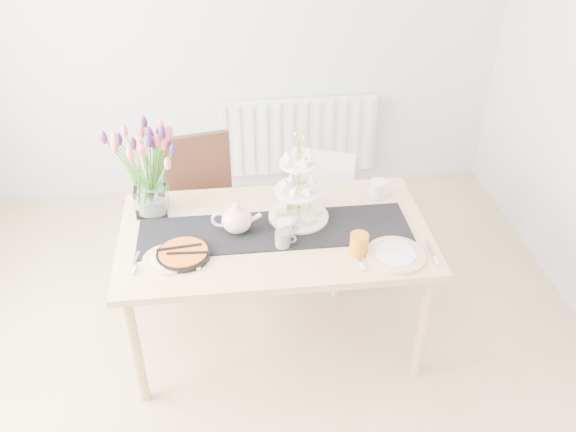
{
  "coord_description": "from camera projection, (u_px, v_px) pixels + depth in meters",
  "views": [
    {
      "loc": [
        -0.05,
        -1.97,
        2.61
      ],
      "look_at": [
        0.24,
        0.52,
        0.87
      ],
      "focal_mm": 38.0,
      "sensor_mm": 36.0,
      "label": 1
    }
  ],
  "objects": [
    {
      "name": "dining_table",
      "position": [
        275.0,
        243.0,
        3.2
      ],
      "size": [
        1.6,
        0.9,
        0.75
      ],
      "color": "tan",
      "rests_on": "ground"
    },
    {
      "name": "plate_right",
      "position": [
        396.0,
        255.0,
        2.98
      ],
      "size": [
        0.3,
        0.3,
        0.02
      ],
      "primitive_type": "cylinder",
      "rotation": [
        0.0,
        0.0,
        -0.02
      ],
      "color": "silver",
      "rests_on": "dining_table"
    },
    {
      "name": "plate_left",
      "position": [
        167.0,
        259.0,
        2.95
      ],
      "size": [
        0.27,
        0.27,
        0.01
      ],
      "primitive_type": "cylinder",
      "rotation": [
        0.0,
        0.0,
        -0.15
      ],
      "color": "white",
      "rests_on": "dining_table"
    },
    {
      "name": "mug_grey",
      "position": [
        283.0,
        239.0,
        3.02
      ],
      "size": [
        0.08,
        0.08,
        0.09
      ],
      "primitive_type": "cylinder",
      "rotation": [
        0.0,
        0.0,
        -0.09
      ],
      "color": "slate",
      "rests_on": "dining_table"
    },
    {
      "name": "tulip_vase",
      "position": [
        145.0,
        157.0,
        3.11
      ],
      "size": [
        0.61,
        0.61,
        0.52
      ],
      "rotation": [
        0.0,
        0.0,
        -0.23
      ],
      "color": "silver",
      "rests_on": "dining_table"
    },
    {
      "name": "mug_orange",
      "position": [
        359.0,
        244.0,
        2.97
      ],
      "size": [
        0.13,
        0.13,
        0.11
      ],
      "primitive_type": "cylinder",
      "rotation": [
        0.0,
        0.0,
        0.78
      ],
      "color": "orange",
      "rests_on": "dining_table"
    },
    {
      "name": "room_shell",
      "position": [
        242.0,
        205.0,
        2.36
      ],
      "size": [
        4.5,
        4.5,
        4.5
      ],
      "color": "tan",
      "rests_on": "ground"
    },
    {
      "name": "chair_white",
      "position": [
        318.0,
        208.0,
        3.83
      ],
      "size": [
        0.53,
        0.53,
        0.82
      ],
      "rotation": [
        0.0,
        0.0,
        -0.39
      ],
      "color": "silver",
      "rests_on": "ground"
    },
    {
      "name": "cake_stand",
      "position": [
        299.0,
        198.0,
        3.17
      ],
      "size": [
        0.32,
        0.32,
        0.47
      ],
      "rotation": [
        0.0,
        0.0,
        -0.16
      ],
      "color": "gold",
      "rests_on": "dining_table"
    },
    {
      "name": "radiator",
      "position": [
        297.0,
        136.0,
        4.68
      ],
      "size": [
        1.2,
        0.08,
        0.6
      ],
      "primitive_type": "cube",
      "color": "white",
      "rests_on": "room_shell"
    },
    {
      "name": "teapot",
      "position": [
        237.0,
        220.0,
        3.1
      ],
      "size": [
        0.27,
        0.23,
        0.16
      ],
      "primitive_type": null,
      "rotation": [
        0.0,
        0.0,
        -0.14
      ],
      "color": "silver",
      "rests_on": "dining_table"
    },
    {
      "name": "chair_brown",
      "position": [
        199.0,
        200.0,
        3.76
      ],
      "size": [
        0.54,
        0.54,
        0.93
      ],
      "rotation": [
        0.0,
        0.0,
        0.19
      ],
      "color": "#331812",
      "rests_on": "ground"
    },
    {
      "name": "table_runner",
      "position": [
        275.0,
        230.0,
        3.15
      ],
      "size": [
        1.4,
        0.35,
        0.01
      ],
      "primitive_type": "cube",
      "color": "black",
      "rests_on": "dining_table"
    },
    {
      "name": "cream_jug",
      "position": [
        378.0,
        189.0,
        3.4
      ],
      "size": [
        0.12,
        0.12,
        0.1
      ],
      "primitive_type": "cylinder",
      "rotation": [
        0.0,
        0.0,
        -0.3
      ],
      "color": "white",
      "rests_on": "dining_table"
    },
    {
      "name": "tart_tin",
      "position": [
        183.0,
        254.0,
        2.97
      ],
      "size": [
        0.27,
        0.27,
        0.03
      ],
      "rotation": [
        0.0,
        0.0,
        -0.32
      ],
      "color": "black",
      "rests_on": "dining_table"
    },
    {
      "name": "mug_white",
      "position": [
        285.0,
        229.0,
        3.09
      ],
      "size": [
        0.09,
        0.09,
        0.1
      ],
      "primitive_type": "cylinder",
      "rotation": [
        0.0,
        0.0,
        0.09
      ],
      "color": "silver",
      "rests_on": "dining_table"
    }
  ]
}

